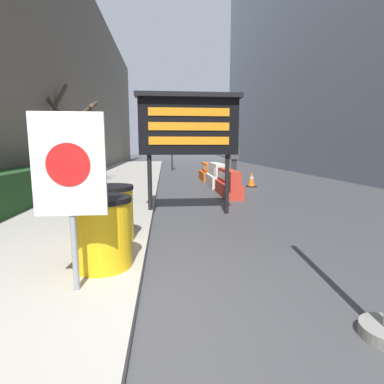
{
  "coord_description": "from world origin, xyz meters",
  "views": [
    {
      "loc": [
        0.28,
        -2.66,
        1.55
      ],
      "look_at": [
        1.09,
        6.24,
        0.2
      ],
      "focal_mm": 28.0,
      "sensor_mm": 36.0,
      "label": 1
    }
  ],
  "objects_px": {
    "warning_sign": "(70,174)",
    "pedestrian_worker": "(234,156)",
    "jersey_barrier_red_striped": "(228,184)",
    "jersey_barrier_white": "(216,176)",
    "barrel_drum_foreground": "(102,232)",
    "traffic_cone_mid": "(252,179)",
    "message_board": "(189,126)",
    "traffic_cone_near": "(227,182)",
    "traffic_light_near_curb": "(172,132)",
    "barrel_drum_middle": "(110,213)",
    "jersey_barrier_orange_far": "(208,172)"
  },
  "relations": [
    {
      "from": "jersey_barrier_orange_far",
      "to": "traffic_light_near_curb",
      "type": "height_order",
      "value": "traffic_light_near_curb"
    },
    {
      "from": "warning_sign",
      "to": "traffic_cone_mid",
      "type": "xyz_separation_m",
      "value": [
        4.27,
        8.44,
        -0.99
      ]
    },
    {
      "from": "jersey_barrier_white",
      "to": "warning_sign",
      "type": "bearing_deg",
      "value": -108.59
    },
    {
      "from": "jersey_barrier_red_striped",
      "to": "warning_sign",
      "type": "bearing_deg",
      "value": -114.39
    },
    {
      "from": "jersey_barrier_white",
      "to": "jersey_barrier_orange_far",
      "type": "height_order",
      "value": "jersey_barrier_white"
    },
    {
      "from": "message_board",
      "to": "jersey_barrier_red_striped",
      "type": "distance_m",
      "value": 3.4
    },
    {
      "from": "message_board",
      "to": "pedestrian_worker",
      "type": "bearing_deg",
      "value": 71.18
    },
    {
      "from": "barrel_drum_foreground",
      "to": "pedestrian_worker",
      "type": "bearing_deg",
      "value": 70.45
    },
    {
      "from": "traffic_cone_near",
      "to": "barrel_drum_middle",
      "type": "bearing_deg",
      "value": -117.5
    },
    {
      "from": "jersey_barrier_red_striped",
      "to": "pedestrian_worker",
      "type": "xyz_separation_m",
      "value": [
        1.88,
        7.27,
        0.69
      ]
    },
    {
      "from": "message_board",
      "to": "barrel_drum_foreground",
      "type": "bearing_deg",
      "value": -111.7
    },
    {
      "from": "traffic_cone_near",
      "to": "message_board",
      "type": "bearing_deg",
      "value": -114.72
    },
    {
      "from": "barrel_drum_middle",
      "to": "jersey_barrier_orange_far",
      "type": "distance_m",
      "value": 9.9
    },
    {
      "from": "jersey_barrier_red_striped",
      "to": "message_board",
      "type": "bearing_deg",
      "value": -119.75
    },
    {
      "from": "traffic_cone_near",
      "to": "pedestrian_worker",
      "type": "height_order",
      "value": "pedestrian_worker"
    },
    {
      "from": "jersey_barrier_red_striped",
      "to": "traffic_light_near_curb",
      "type": "relative_size",
      "value": 0.6
    },
    {
      "from": "message_board",
      "to": "pedestrian_worker",
      "type": "xyz_separation_m",
      "value": [
        3.36,
        9.86,
        -0.96
      ]
    },
    {
      "from": "barrel_drum_foreground",
      "to": "message_board",
      "type": "height_order",
      "value": "message_board"
    },
    {
      "from": "message_board",
      "to": "traffic_cone_near",
      "type": "xyz_separation_m",
      "value": [
        1.66,
        3.61,
        -1.69
      ]
    },
    {
      "from": "jersey_barrier_orange_far",
      "to": "pedestrian_worker",
      "type": "distance_m",
      "value": 3.3
    },
    {
      "from": "jersey_barrier_white",
      "to": "barrel_drum_foreground",
      "type": "bearing_deg",
      "value": -108.93
    },
    {
      "from": "jersey_barrier_orange_far",
      "to": "pedestrian_worker",
      "type": "relative_size",
      "value": 1.14
    },
    {
      "from": "barrel_drum_foreground",
      "to": "traffic_cone_mid",
      "type": "height_order",
      "value": "barrel_drum_foreground"
    },
    {
      "from": "jersey_barrier_orange_far",
      "to": "traffic_light_near_curb",
      "type": "distance_m",
      "value": 6.35
    },
    {
      "from": "warning_sign",
      "to": "pedestrian_worker",
      "type": "xyz_separation_m",
      "value": [
        4.81,
        13.72,
        -0.24
      ]
    },
    {
      "from": "barrel_drum_middle",
      "to": "jersey_barrier_red_striped",
      "type": "relative_size",
      "value": 0.41
    },
    {
      "from": "jersey_barrier_red_striped",
      "to": "traffic_cone_near",
      "type": "bearing_deg",
      "value": 79.71
    },
    {
      "from": "barrel_drum_foreground",
      "to": "message_board",
      "type": "relative_size",
      "value": 0.31
    },
    {
      "from": "jersey_barrier_orange_far",
      "to": "pedestrian_worker",
      "type": "height_order",
      "value": "pedestrian_worker"
    },
    {
      "from": "traffic_cone_mid",
      "to": "warning_sign",
      "type": "bearing_deg",
      "value": -116.85
    },
    {
      "from": "jersey_barrier_red_striped",
      "to": "traffic_light_near_curb",
      "type": "xyz_separation_m",
      "value": [
        -1.54,
        10.43,
        2.14
      ]
    },
    {
      "from": "jersey_barrier_red_striped",
      "to": "pedestrian_worker",
      "type": "distance_m",
      "value": 7.54
    },
    {
      "from": "warning_sign",
      "to": "pedestrian_worker",
      "type": "height_order",
      "value": "warning_sign"
    },
    {
      "from": "barrel_drum_foreground",
      "to": "jersey_barrier_white",
      "type": "relative_size",
      "value": 0.45
    },
    {
      "from": "message_board",
      "to": "jersey_barrier_white",
      "type": "bearing_deg",
      "value": 72.99
    },
    {
      "from": "jersey_barrier_white",
      "to": "traffic_light_near_curb",
      "type": "xyz_separation_m",
      "value": [
        -1.54,
        8.19,
        2.1
      ]
    },
    {
      "from": "message_board",
      "to": "traffic_cone_near",
      "type": "distance_m",
      "value": 4.32
    },
    {
      "from": "traffic_cone_near",
      "to": "traffic_cone_mid",
      "type": "height_order",
      "value": "traffic_cone_near"
    },
    {
      "from": "jersey_barrier_red_striped",
      "to": "traffic_cone_mid",
      "type": "distance_m",
      "value": 2.41
    },
    {
      "from": "jersey_barrier_white",
      "to": "pedestrian_worker",
      "type": "distance_m",
      "value": 5.41
    },
    {
      "from": "warning_sign",
      "to": "traffic_light_near_curb",
      "type": "xyz_separation_m",
      "value": [
        1.38,
        16.88,
        1.21
      ]
    },
    {
      "from": "message_board",
      "to": "barrel_drum_middle",
      "type": "bearing_deg",
      "value": -121.7
    },
    {
      "from": "warning_sign",
      "to": "jersey_barrier_orange_far",
      "type": "bearing_deg",
      "value": 75.25
    },
    {
      "from": "warning_sign",
      "to": "message_board",
      "type": "xyz_separation_m",
      "value": [
        1.45,
        3.86,
        0.72
      ]
    },
    {
      "from": "jersey_barrier_white",
      "to": "message_board",
      "type": "bearing_deg",
      "value": -107.01
    },
    {
      "from": "barrel_drum_middle",
      "to": "jersey_barrier_orange_far",
      "type": "height_order",
      "value": "barrel_drum_middle"
    },
    {
      "from": "barrel_drum_foreground",
      "to": "traffic_light_near_curb",
      "type": "xyz_separation_m",
      "value": [
        1.23,
        16.28,
        1.95
      ]
    },
    {
      "from": "traffic_cone_near",
      "to": "traffic_light_near_curb",
      "type": "bearing_deg",
      "value": 100.41
    },
    {
      "from": "barrel_drum_foreground",
      "to": "warning_sign",
      "type": "relative_size",
      "value": 0.49
    },
    {
      "from": "jersey_barrier_red_striped",
      "to": "jersey_barrier_orange_far",
      "type": "height_order",
      "value": "jersey_barrier_red_striped"
    }
  ]
}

